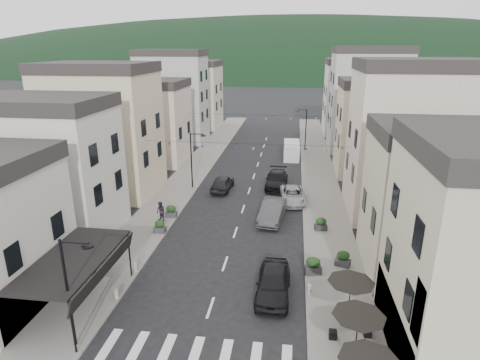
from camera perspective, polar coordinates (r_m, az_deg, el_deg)
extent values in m
cube|color=slate|center=(48.98, -6.65, 1.33)|extent=(4.00, 76.00, 0.12)
cube|color=slate|center=(47.63, 11.13, 0.60)|extent=(4.00, 76.00, 0.12)
ellipsoid|color=black|center=(313.66, 7.16, 15.74)|extent=(640.00, 360.00, 70.00)
cube|color=black|center=(24.52, -22.64, -10.30)|extent=(3.60, 7.50, 0.15)
cube|color=black|center=(23.94, -18.67, -11.89)|extent=(0.34, 7.50, 0.99)
cylinder|color=black|center=(22.06, -22.72, -18.71)|extent=(0.10, 0.10, 3.20)
cylinder|color=black|center=(27.25, -15.43, -10.30)|extent=(0.10, 0.10, 3.20)
cube|color=beige|center=(34.49, -25.82, 0.75)|extent=(10.00, 7.00, 10.00)
cube|color=#262323|center=(33.40, -27.14, 9.77)|extent=(10.20, 7.14, 1.00)
cube|color=beige|center=(42.63, -18.83, 6.12)|extent=(10.00, 8.00, 12.00)
cube|color=#262323|center=(41.84, -19.77, 14.83)|extent=(10.20, 8.16, 1.00)
cube|color=#C2AA9D|center=(53.66, -13.12, 7.64)|extent=(10.00, 8.00, 9.50)
cube|color=#262323|center=(52.97, -13.54, 13.22)|extent=(10.20, 8.16, 1.00)
cube|color=#979893|center=(64.62, -9.50, 11.22)|extent=(10.00, 7.00, 13.00)
cube|color=#262323|center=(64.14, -9.85, 17.43)|extent=(10.20, 7.14, 1.00)
cube|color=#BAB194|center=(76.21, -6.82, 11.66)|extent=(10.00, 9.00, 11.00)
cube|color=#262323|center=(75.74, -6.99, 16.17)|extent=(10.20, 9.18, 1.00)
cube|color=#BAB194|center=(29.02, 27.69, -3.72)|extent=(10.00, 7.00, 9.00)
cube|color=#262323|center=(27.71, 29.22, 5.92)|extent=(10.20, 7.14, 1.00)
cube|color=#C2AA9D|center=(37.63, 23.22, 4.45)|extent=(10.00, 8.00, 12.50)
cube|color=#262323|center=(36.76, 24.58, 14.69)|extent=(10.20, 8.16, 1.00)
cube|color=beige|center=(49.29, 19.56, 6.42)|extent=(10.00, 7.00, 10.00)
cube|color=#262323|center=(48.54, 20.27, 12.77)|extent=(10.20, 7.14, 1.00)
cube|color=#979893|center=(60.65, 17.57, 10.40)|extent=(10.00, 8.00, 13.50)
cube|color=#262323|center=(60.17, 18.26, 17.23)|extent=(10.20, 8.16, 1.00)
cube|color=beige|center=(72.54, 15.98, 10.95)|extent=(10.00, 9.00, 11.50)
cube|color=#262323|center=(72.06, 16.44, 15.87)|extent=(10.20, 9.18, 1.00)
cylinder|color=black|center=(21.06, 16.19, -21.01)|extent=(0.06, 0.06, 2.30)
cone|color=black|center=(20.39, 16.48, -18.61)|extent=(2.50, 2.50, 0.55)
cylinder|color=black|center=(21.56, 15.99, -22.62)|extent=(0.70, 0.70, 0.04)
cylinder|color=black|center=(23.27, 15.23, -16.66)|extent=(0.06, 0.06, 2.30)
cone|color=black|center=(22.67, 15.47, -14.37)|extent=(2.50, 2.50, 0.55)
cylinder|color=black|center=(23.72, 15.07, -18.20)|extent=(0.70, 0.70, 0.04)
cylinder|color=black|center=(21.77, -23.23, -14.84)|extent=(0.14, 0.14, 6.00)
cylinder|color=black|center=(20.04, -22.54, -8.19)|extent=(1.40, 0.10, 0.10)
cylinder|color=black|center=(19.80, -20.84, -8.79)|extent=(0.56, 0.56, 0.08)
cylinder|color=black|center=(42.24, -6.92, 2.68)|extent=(0.14, 0.14, 6.00)
cylinder|color=black|center=(41.38, -6.13, 6.51)|extent=(1.40, 0.10, 0.10)
cylinder|color=black|center=(41.26, -5.24, 6.30)|extent=(0.56, 0.56, 0.08)
cylinder|color=black|center=(58.46, 9.34, 7.00)|extent=(0.14, 0.14, 6.00)
cylinder|color=black|center=(57.94, 8.79, 9.84)|extent=(1.40, 0.10, 0.10)
cylinder|color=black|center=(57.96, 8.13, 9.72)|extent=(0.56, 0.56, 0.08)
cylinder|color=gray|center=(25.88, -17.16, -15.19)|extent=(0.26, 0.26, 0.60)
cylinder|color=gray|center=(28.19, -14.63, -11.95)|extent=(0.26, 0.26, 0.60)
cylinder|color=gray|center=(25.53, 9.80, -15.07)|extent=(0.26, 0.26, 0.60)
cylinder|color=black|center=(36.55, 0.67, 5.18)|extent=(19.00, 0.02, 0.02)
cone|color=beige|center=(38.61, -12.32, 5.19)|extent=(0.28, 0.28, 0.24)
cone|color=navy|center=(38.12, -10.07, 5.03)|extent=(0.28, 0.28, 0.24)
cone|color=beige|center=(37.70, -7.76, 4.87)|extent=(0.28, 0.28, 0.24)
cone|color=navy|center=(37.33, -5.40, 4.72)|extent=(0.28, 0.28, 0.24)
cone|color=beige|center=(37.02, -3.00, 4.59)|extent=(0.28, 0.28, 0.24)
cone|color=navy|center=(36.77, -0.57, 4.48)|extent=(0.28, 0.28, 0.24)
cone|color=beige|center=(36.58, 1.90, 4.40)|extent=(0.28, 0.28, 0.24)
cone|color=navy|center=(36.46, 4.38, 4.34)|extent=(0.28, 0.28, 0.24)
cone|color=beige|center=(36.40, 6.88, 4.31)|extent=(0.28, 0.28, 0.24)
cone|color=navy|center=(36.40, 9.38, 4.30)|extent=(0.28, 0.28, 0.24)
cone|color=beige|center=(36.47, 11.88, 4.31)|extent=(0.28, 0.28, 0.24)
cone|color=navy|center=(36.60, 14.36, 4.32)|extent=(0.28, 0.28, 0.24)
cylinder|color=black|center=(52.17, 2.85, 9.19)|extent=(19.00, 0.02, 0.02)
cone|color=beige|center=(53.63, -6.58, 9.15)|extent=(0.28, 0.28, 0.24)
cone|color=navy|center=(53.28, -4.90, 9.05)|extent=(0.28, 0.28, 0.24)
cone|color=beige|center=(52.98, -3.21, 8.94)|extent=(0.28, 0.28, 0.24)
cone|color=navy|center=(52.72, -1.49, 8.85)|extent=(0.28, 0.28, 0.24)
cone|color=beige|center=(52.50, 0.23, 8.76)|extent=(0.28, 0.28, 0.24)
cone|color=navy|center=(52.32, 1.97, 8.69)|extent=(0.28, 0.28, 0.24)
cone|color=beige|center=(52.19, 3.72, 8.64)|extent=(0.28, 0.28, 0.24)
cone|color=navy|center=(52.10, 5.48, 8.60)|extent=(0.28, 0.28, 0.24)
cone|color=beige|center=(52.06, 7.24, 8.59)|extent=(0.28, 0.28, 0.24)
cone|color=navy|center=(52.06, 9.00, 8.58)|extent=(0.28, 0.28, 0.24)
cone|color=beige|center=(52.11, 10.77, 8.58)|extent=(0.28, 0.28, 0.24)
cone|color=navy|center=(52.20, 12.53, 8.58)|extent=(0.28, 0.28, 0.24)
imported|color=black|center=(25.08, 4.76, -14.34)|extent=(2.05, 5.01, 1.70)
imported|color=#38373A|center=(34.95, 4.63, -4.40)|extent=(2.41, 5.38, 1.72)
imported|color=#94979C|center=(39.20, 7.50, -2.15)|extent=(2.70, 5.19, 1.40)
imported|color=black|center=(43.15, 5.25, 0.04)|extent=(2.33, 5.60, 1.62)
imported|color=black|center=(42.05, -2.51, -0.44)|extent=(2.09, 4.71, 1.57)
cube|color=silver|center=(54.65, 7.33, 4.21)|extent=(2.14, 5.18, 2.14)
cube|color=silver|center=(53.76, 7.38, 5.21)|extent=(2.05, 3.47, 0.54)
cylinder|color=black|center=(52.96, 6.39, 3.01)|extent=(0.28, 0.75, 0.75)
cylinder|color=black|center=(52.99, 8.24, 2.94)|extent=(0.28, 0.75, 0.75)
cylinder|color=black|center=(56.69, 6.42, 4.04)|extent=(0.28, 0.75, 0.75)
cylinder|color=black|center=(56.71, 8.15, 3.98)|extent=(0.28, 0.75, 0.75)
imported|color=black|center=(28.58, -20.36, -10.68)|extent=(0.72, 0.52, 1.85)
imported|color=#28212C|center=(34.98, -11.20, -4.43)|extent=(1.08, 1.03, 1.76)
cube|color=#333336|center=(33.22, -11.31, -6.93)|extent=(0.97, 0.57, 0.47)
ellipsoid|color=black|center=(33.01, -11.36, -6.12)|extent=(0.83, 0.53, 0.60)
cube|color=#323235|center=(35.90, -9.73, -4.83)|extent=(1.03, 0.63, 0.49)
ellipsoid|color=black|center=(35.70, -9.78, -4.04)|extent=(0.86, 0.55, 0.62)
cube|color=#2B2B2E|center=(27.52, 10.30, -12.48)|extent=(1.19, 0.82, 0.54)
ellipsoid|color=black|center=(27.22, 10.37, -11.40)|extent=(0.96, 0.61, 0.69)
cube|color=#2D2D2F|center=(28.85, 14.39, -11.29)|extent=(1.14, 0.89, 0.50)
ellipsoid|color=black|center=(28.58, 14.48, -10.32)|extent=(0.89, 0.56, 0.65)
cube|color=#29282B|center=(33.63, 11.41, -6.60)|extent=(1.06, 0.70, 0.49)
ellipsoid|color=black|center=(33.40, 11.47, -5.76)|extent=(0.86, 0.55, 0.63)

